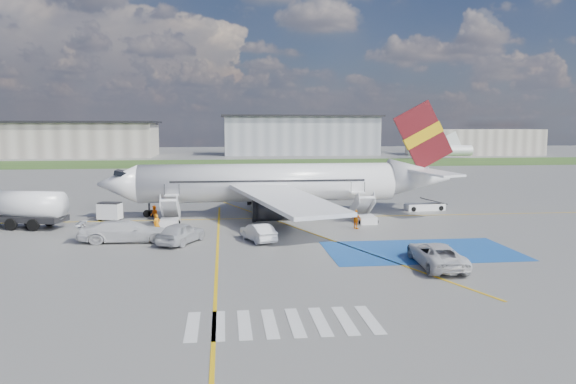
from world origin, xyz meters
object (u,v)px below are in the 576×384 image
(car_silver_b, at_px, (258,232))
(belt_loader, at_px, (425,207))
(car_silver_a, at_px, (181,233))
(van_white_a, at_px, (436,250))
(fuel_tanker, at_px, (12,212))
(gpu_cart, at_px, (110,212))
(airliner, at_px, (282,182))
(van_white_b, at_px, (127,228))

(car_silver_b, bearing_deg, belt_loader, -162.28)
(car_silver_a, relative_size, van_white_a, 0.92)
(car_silver_a, bearing_deg, fuel_tanker, -3.26)
(gpu_cart, bearing_deg, belt_loader, 20.34)
(belt_loader, height_order, car_silver_b, car_silver_b)
(airliner, distance_m, car_silver_a, 16.44)
(fuel_tanker, distance_m, van_white_b, 13.68)
(van_white_b, bearing_deg, gpu_cart, 19.12)
(van_white_a, distance_m, van_white_b, 23.92)
(airliner, relative_size, van_white_a, 6.72)
(van_white_b, bearing_deg, van_white_a, -114.13)
(airliner, relative_size, van_white_b, 6.37)
(van_white_b, bearing_deg, fuel_tanker, 57.73)
(gpu_cart, relative_size, belt_loader, 0.51)
(van_white_a, bearing_deg, gpu_cart, -35.14)
(gpu_cart, distance_m, van_white_a, 32.54)
(belt_loader, distance_m, car_silver_b, 24.03)
(gpu_cart, bearing_deg, car_silver_a, -41.41)
(car_silver_b, xyz_separation_m, van_white_b, (-10.39, 0.97, 0.41))
(car_silver_a, height_order, van_white_b, van_white_b)
(airliner, height_order, van_white_b, airliner)
(car_silver_b, bearing_deg, gpu_cart, -59.04)
(airliner, relative_size, fuel_tanker, 3.58)
(fuel_tanker, xyz_separation_m, van_white_b, (11.42, -7.53, -0.30))
(gpu_cart, xyz_separation_m, car_silver_b, (13.81, -11.52, -0.08))
(airliner, relative_size, belt_loader, 7.73)
(car_silver_a, bearing_deg, gpu_cart, -30.90)
(belt_loader, relative_size, car_silver_b, 1.08)
(car_silver_a, bearing_deg, airliner, -99.43)
(car_silver_b, distance_m, van_white_a, 14.56)
(belt_loader, height_order, van_white_a, van_white_a)
(fuel_tanker, height_order, car_silver_b, fuel_tanker)
(fuel_tanker, relative_size, car_silver_b, 2.34)
(airliner, distance_m, van_white_a, 23.77)
(fuel_tanker, bearing_deg, airliner, 26.37)
(fuel_tanker, bearing_deg, car_silver_b, -5.15)
(fuel_tanker, distance_m, car_silver_b, 23.42)
(belt_loader, xyz_separation_m, van_white_a, (-7.97, -23.68, 0.68))
(car_silver_a, relative_size, car_silver_b, 1.14)
(gpu_cart, relative_size, car_silver_a, 0.48)
(airliner, height_order, belt_loader, airliner)
(car_silver_b, xyz_separation_m, van_white_a, (11.24, -9.24, 0.30))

